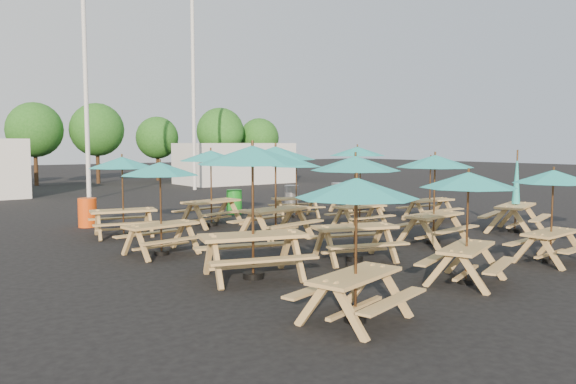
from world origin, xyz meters
TOP-DOWN VIEW (x-y plane):
  - ground at (0.00, 0.00)m, footprint 120.00×120.00m
  - picnic_unit_0 at (-4.73, -6.30)m, footprint 2.17×2.17m
  - picnic_unit_1 at (-4.44, -3.23)m, footprint 2.71×2.71m
  - picnic_unit_2 at (-4.86, -0.03)m, footprint 2.01×2.01m
  - picnic_unit_3 at (-4.59, 3.02)m, footprint 2.26×2.26m
  - picnic_unit_4 at (-1.54, -5.93)m, footprint 2.23×2.23m
  - picnic_unit_5 at (-1.77, -3.23)m, footprint 2.48×2.48m
  - picnic_unit_6 at (-1.54, 0.03)m, footprint 2.45×2.45m
  - picnic_unit_7 at (-1.64, 3.31)m, footprint 2.35×2.35m
  - picnic_unit_8 at (1.46, -5.95)m, footprint 1.82×1.82m
  - picnic_unit_9 at (1.33, -2.93)m, footprint 2.14×2.14m
  - picnic_unit_10 at (1.66, 0.09)m, footprint 1.88×1.88m
  - picnic_unit_11 at (1.67, 3.21)m, footprint 2.22×2.22m
  - picnic_unit_13 at (4.75, -3.17)m, footprint 2.27×2.12m
  - picnic_unit_14 at (4.74, -0.09)m, footprint 1.98×1.98m
  - picnic_unit_15 at (4.53, 3.15)m, footprint 2.22×2.22m
  - waste_bin_0 at (-4.81, 5.40)m, footprint 0.56×0.56m
  - waste_bin_1 at (0.49, 5.39)m, footprint 0.56×0.56m
  - waste_bin_2 at (3.46, 5.81)m, footprint 0.56×0.56m
  - waste_bin_3 at (5.95, 5.76)m, footprint 0.56×0.56m
  - mast_0 at (-2.00, 14.00)m, footprint 0.20×0.20m
  - mast_1 at (4.50, 16.00)m, footprint 0.20×0.20m
  - event_tent_1 at (9.00, 19.00)m, footprint 7.00×4.00m
  - tree_3 at (-1.75, 24.72)m, footprint 3.36×3.36m
  - tree_4 at (1.90, 24.26)m, footprint 3.41×3.41m
  - tree_5 at (6.22, 24.67)m, footprint 2.94×2.94m
  - tree_6 at (10.23, 22.90)m, footprint 3.38×3.38m
  - tree_7 at (13.63, 22.92)m, footprint 2.95×2.95m

SIDE VIEW (x-z plane):
  - ground at x=0.00m, z-range 0.00..0.00m
  - waste_bin_0 at x=-4.81m, z-range 0.00..0.89m
  - waste_bin_1 at x=0.49m, z-range 0.00..0.89m
  - waste_bin_2 at x=3.46m, z-range 0.00..0.89m
  - waste_bin_3 at x=5.95m, z-range 0.00..0.89m
  - picnic_unit_13 at x=4.75m, z-range -0.21..2.18m
  - event_tent_1 at x=9.00m, z-range 0.00..2.60m
  - picnic_unit_8 at x=1.46m, z-range 0.73..2.75m
  - picnic_unit_4 at x=-1.54m, z-range 0.74..2.82m
  - picnic_unit_11 at x=1.67m, z-range 0.75..2.83m
  - picnic_unit_10 at x=1.66m, z-range 0.75..2.84m
  - picnic_unit_0 at x=-4.73m, z-range 0.75..2.86m
  - picnic_unit_14 at x=4.74m, z-range 0.77..2.91m
  - picnic_unit_2 at x=-4.86m, z-range 0.77..2.94m
  - picnic_unit_3 at x=-4.59m, z-range 0.80..3.03m
  - picnic_unit_9 at x=1.33m, z-range 0.82..3.13m
  - picnic_unit_5 at x=-1.77m, z-range 0.83..3.16m
  - picnic_unit_7 at x=-1.64m, z-range 0.85..3.23m
  - picnic_unit_15 at x=4.53m, z-range 0.89..3.36m
  - picnic_unit_6 at x=-1.54m, z-range 0.90..3.42m
  - picnic_unit_1 at x=-4.44m, z-range 0.91..3.47m
  - tree_5 at x=6.22m, z-range 0.75..5.20m
  - tree_7 at x=13.63m, z-range 0.75..5.23m
  - tree_3 at x=-1.75m, z-range 0.86..5.95m
  - tree_6 at x=10.23m, z-range 0.86..5.99m
  - tree_4 at x=1.90m, z-range 0.87..6.04m
  - mast_0 at x=-2.00m, z-range 0.00..12.00m
  - mast_1 at x=4.50m, z-range 0.00..12.00m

